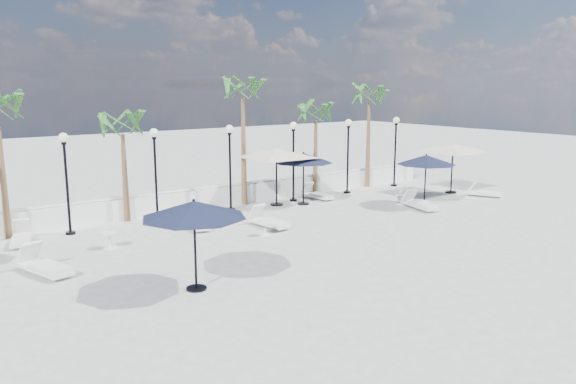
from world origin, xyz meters
TOP-DOWN VIEW (x-y plane):
  - ground at (0.00, 0.00)m, footprint 100.00×100.00m
  - balustrade at (0.00, 7.50)m, footprint 26.00×0.30m
  - lamppost_1 at (-7.00, 6.50)m, footprint 0.36×0.36m
  - lamppost_2 at (-3.50, 6.50)m, footprint 0.36×0.36m
  - lamppost_3 at (0.00, 6.50)m, footprint 0.36×0.36m
  - lamppost_4 at (3.50, 6.50)m, footprint 0.36×0.36m
  - lamppost_5 at (7.00, 6.50)m, footprint 0.36×0.36m
  - lamppost_6 at (10.50, 6.50)m, footprint 0.36×0.36m
  - palm_1 at (-4.50, 7.30)m, footprint 2.60×2.60m
  - palm_2 at (1.20, 7.30)m, footprint 2.60×2.60m
  - palm_3 at (5.50, 7.30)m, footprint 2.60×2.60m
  - palm_4 at (9.20, 7.30)m, footprint 2.60×2.60m
  - lounger_0 at (-8.88, 2.23)m, footprint 1.25×2.19m
  - lounger_1 at (-8.77, 6.17)m, footprint 1.07×1.96m
  - lounger_2 at (-0.31, 2.99)m, footprint 0.84×2.01m
  - lounger_3 at (-2.61, 4.47)m, footprint 1.16×1.96m
  - lounger_4 at (4.77, 6.22)m, footprint 0.81×1.86m
  - lounger_5 at (-1.77, 4.85)m, footprint 1.03×1.76m
  - lounger_6 at (7.58, 2.54)m, footprint 0.71×1.67m
  - lounger_7 at (11.99, 1.72)m, footprint 1.15×1.71m
  - lounger_8 at (7.10, 1.69)m, footprint 1.04×2.05m
  - side_table_0 at (-6.42, 3.74)m, footprint 0.58×0.58m
  - side_table_1 at (-1.13, 2.03)m, footprint 0.50×0.50m
  - side_table_2 at (7.09, 2.82)m, footprint 0.54×0.54m
  - parasol_navy_left at (-5.81, -1.57)m, footprint 2.90×2.90m
  - parasol_navy_mid at (3.44, 5.63)m, footprint 2.79×2.79m
  - parasol_navy_right at (7.87, 2.09)m, footprint 2.72×2.72m
  - parasol_cream_sq_a at (2.30, 6.20)m, footprint 5.84×5.84m
  - parasol_cream_sq_b at (11.44, 3.36)m, footprint 5.49×5.49m

SIDE VIEW (x-z plane):
  - ground at x=0.00m, z-range 0.00..0.00m
  - lounger_6 at x=7.58m, z-range -0.10..0.51m
  - lounger_7 at x=11.99m, z-range -0.10..0.51m
  - lounger_5 at x=-1.77m, z-range -0.10..0.53m
  - lounger_4 at x=4.77m, z-range -0.11..0.56m
  - lounger_1 at x=-8.77m, z-range -0.11..0.58m
  - lounger_3 at x=-2.61m, z-range -0.11..0.58m
  - lounger_2 at x=-0.31m, z-range -0.12..0.61m
  - lounger_8 at x=7.10m, z-range -0.12..0.61m
  - lounger_0 at x=-8.88m, z-range -0.13..0.65m
  - side_table_1 at x=-1.13m, z-range 0.05..0.54m
  - side_table_2 at x=7.09m, z-range 0.05..0.58m
  - side_table_0 at x=-6.42m, z-range 0.06..0.62m
  - balustrade at x=0.00m, z-range -0.04..0.97m
  - parasol_navy_right at x=7.87m, z-range 0.92..3.36m
  - parasol_navy_mid at x=3.44m, z-range 0.95..3.45m
  - parasol_navy_left at x=-5.81m, z-range 0.98..3.54m
  - lamppost_1 at x=-7.00m, z-range 0.57..4.41m
  - lamppost_2 at x=-3.50m, z-range 0.57..4.41m
  - lamppost_3 at x=0.00m, z-range 0.57..4.41m
  - lamppost_4 at x=3.50m, z-range 0.57..4.41m
  - lamppost_5 at x=7.00m, z-range 0.57..4.41m
  - lamppost_6 at x=10.50m, z-range 0.57..4.41m
  - parasol_cream_sq_b at x=11.44m, z-range 1.17..3.92m
  - parasol_cream_sq_a at x=2.30m, z-range 1.22..4.09m
  - palm_1 at x=-4.50m, z-range 1.40..6.10m
  - palm_3 at x=5.50m, z-range 1.50..6.40m
  - palm_4 at x=9.20m, z-range 1.88..7.58m
  - palm_2 at x=1.20m, z-range 2.07..8.17m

